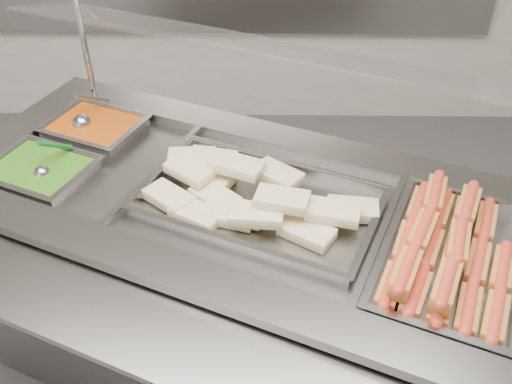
{
  "coord_description": "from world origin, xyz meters",
  "views": [
    {
      "loc": [
        0.17,
        -0.83,
        1.96
      ],
      "look_at": [
        0.15,
        0.49,
        0.92
      ],
      "focal_mm": 40.0,
      "sensor_mm": 36.0,
      "label": 1
    }
  ],
  "objects_px": {
    "pan_wraps": "(259,206)",
    "pan_hotdogs": "(450,265)",
    "steam_counter": "(243,295)",
    "ladle": "(83,122)",
    "serving_spoon": "(45,168)",
    "sneeze_guard": "(271,52)"
  },
  "relations": [
    {
      "from": "pan_hotdogs",
      "to": "pan_wraps",
      "type": "bearing_deg",
      "value": 156.62
    },
    {
      "from": "steam_counter",
      "to": "pan_hotdogs",
      "type": "distance_m",
      "value": 0.75
    },
    {
      "from": "pan_hotdogs",
      "to": "serving_spoon",
      "type": "bearing_deg",
      "value": 163.51
    },
    {
      "from": "pan_hotdogs",
      "to": "ladle",
      "type": "xyz_separation_m",
      "value": [
        -1.15,
        0.64,
        0.05
      ]
    },
    {
      "from": "pan_wraps",
      "to": "sneeze_guard",
      "type": "bearing_deg",
      "value": 81.97
    },
    {
      "from": "sneeze_guard",
      "to": "serving_spoon",
      "type": "xyz_separation_m",
      "value": [
        -0.71,
        -0.09,
        -0.35
      ]
    },
    {
      "from": "sneeze_guard",
      "to": "pan_wraps",
      "type": "distance_m",
      "value": 0.45
    },
    {
      "from": "steam_counter",
      "to": "serving_spoon",
      "type": "xyz_separation_m",
      "value": [
        -0.62,
        0.11,
        0.46
      ]
    },
    {
      "from": "pan_wraps",
      "to": "pan_hotdogs",
      "type": "bearing_deg",
      "value": -23.38
    },
    {
      "from": "ladle",
      "to": "serving_spoon",
      "type": "distance_m",
      "value": 0.29
    },
    {
      "from": "pan_hotdogs",
      "to": "pan_wraps",
      "type": "height_order",
      "value": "same"
    },
    {
      "from": "serving_spoon",
      "to": "ladle",
      "type": "bearing_deg",
      "value": 80.63
    },
    {
      "from": "sneeze_guard",
      "to": "serving_spoon",
      "type": "height_order",
      "value": "sneeze_guard"
    },
    {
      "from": "ladle",
      "to": "pan_wraps",
      "type": "bearing_deg",
      "value": -33.32
    },
    {
      "from": "sneeze_guard",
      "to": "pan_wraps",
      "type": "relative_size",
      "value": 2.08
    },
    {
      "from": "sneeze_guard",
      "to": "ladle",
      "type": "height_order",
      "value": "sneeze_guard"
    },
    {
      "from": "ladle",
      "to": "pan_hotdogs",
      "type": "bearing_deg",
      "value": -29.07
    },
    {
      "from": "pan_wraps",
      "to": "serving_spoon",
      "type": "xyz_separation_m",
      "value": [
        -0.68,
        0.13,
        0.04
      ]
    },
    {
      "from": "steam_counter",
      "to": "sneeze_guard",
      "type": "xyz_separation_m",
      "value": [
        0.09,
        0.2,
        0.81
      ]
    },
    {
      "from": "steam_counter",
      "to": "pan_wraps",
      "type": "bearing_deg",
      "value": -23.38
    },
    {
      "from": "pan_hotdogs",
      "to": "ladle",
      "type": "distance_m",
      "value": 1.31
    },
    {
      "from": "sneeze_guard",
      "to": "pan_hotdogs",
      "type": "height_order",
      "value": "sneeze_guard"
    }
  ]
}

